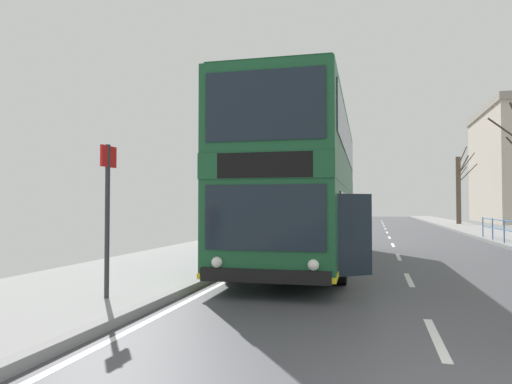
% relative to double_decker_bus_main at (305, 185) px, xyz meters
% --- Properties ---
extents(double_decker_bus_main, '(3.33, 11.35, 4.37)m').
position_rel_double_decker_bus_main_xyz_m(double_decker_bus_main, '(0.00, 0.00, 0.00)').
color(double_decker_bus_main, '#19512D').
rests_on(double_decker_bus_main, ground).
extents(bus_stop_sign_near, '(0.08, 0.44, 2.57)m').
position_rel_double_decker_bus_main_xyz_m(bus_stop_sign_near, '(-2.38, -6.55, -0.56)').
color(bus_stop_sign_near, '#2D2D33').
rests_on(bus_stop_sign_near, ground).
extents(bare_tree_far_01, '(1.76, 3.27, 6.67)m').
position_rel_double_decker_bus_main_xyz_m(bare_tree_far_01, '(8.97, 29.16, 0.97)').
color(bare_tree_far_01, brown).
rests_on(bare_tree_far_01, ground).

